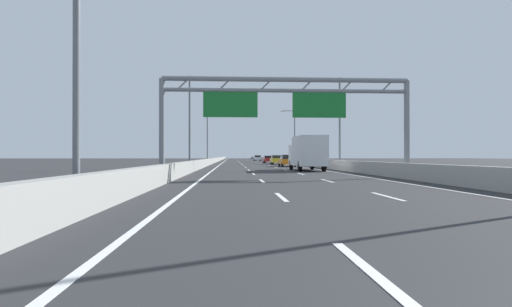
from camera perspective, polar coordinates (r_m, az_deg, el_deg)
The scene contains 51 objects.
ground_plane at distance 101.66m, azimuth -1.34°, elevation -1.09°, with size 260.00×260.00×0.00m, color #2D2D30.
lane_dash_left_0 at distance 5.53m, azimuth 14.69°, elevation -14.70°, with size 0.16×3.00×0.01m, color white.
lane_dash_left_1 at distance 14.26m, azimuth 3.40°, elevation -5.84°, with size 0.16×3.00×0.01m, color white.
lane_dash_left_2 at distance 23.20m, azimuth 0.81°, elevation -3.71°, with size 0.16×3.00×0.01m, color white.
lane_dash_left_3 at distance 32.17m, azimuth -0.34°, elevation -2.76°, with size 0.16×3.00×0.01m, color white.
lane_dash_left_4 at distance 41.15m, azimuth -0.98°, elevation -2.22°, with size 0.16×3.00×0.01m, color white.
lane_dash_left_5 at distance 50.14m, azimuth -1.40°, elevation -1.88°, with size 0.16×3.00×0.01m, color white.
lane_dash_left_6 at distance 59.13m, azimuth -1.68°, elevation -1.64°, with size 0.16×3.00×0.01m, color white.
lane_dash_left_7 at distance 68.13m, azimuth -1.89°, elevation -1.47°, with size 0.16×3.00×0.01m, color white.
lane_dash_left_8 at distance 77.13m, azimuth -2.06°, elevation -1.33°, with size 0.16×3.00×0.01m, color white.
lane_dash_left_9 at distance 86.12m, azimuth -2.18°, elevation -1.22°, with size 0.16×3.00×0.01m, color white.
lane_dash_left_10 at distance 95.12m, azimuth -2.29°, elevation -1.14°, with size 0.16×3.00×0.01m, color white.
lane_dash_left_11 at distance 104.12m, azimuth -2.37°, elevation -1.07°, with size 0.16×3.00×0.01m, color white.
lane_dash_left_12 at distance 113.12m, azimuth -2.45°, elevation -1.01°, with size 0.16×3.00×0.01m, color white.
lane_dash_left_13 at distance 122.11m, azimuth -2.51°, elevation -0.95°, with size 0.16×3.00×0.01m, color white.
lane_dash_left_14 at distance 131.11m, azimuth -2.56°, elevation -0.91°, with size 0.16×3.00×0.01m, color white.
lane_dash_left_15 at distance 140.11m, azimuth -2.61°, elevation -0.87°, with size 0.16×3.00×0.01m, color white.
lane_dash_left_16 at distance 149.11m, azimuth -2.65°, elevation -0.84°, with size 0.16×3.00×0.01m, color white.
lane_dash_left_17 at distance 158.11m, azimuth -2.68°, elevation -0.81°, with size 0.16×3.00×0.01m, color white.
lane_dash_right_1 at distance 15.10m, azimuth 17.16°, elevation -5.52°, with size 0.16×3.00×0.01m, color white.
lane_dash_right_2 at distance 23.73m, azimuth 9.53°, elevation -3.63°, with size 0.16×3.00×0.01m, color white.
lane_dash_right_3 at distance 32.55m, azimuth 6.01°, elevation -2.73°, with size 0.16×3.00×0.01m, color white.
lane_dash_right_4 at distance 41.45m, azimuth 4.00°, elevation -2.21°, with size 0.16×3.00×0.01m, color white.
lane_dash_right_5 at distance 50.39m, azimuth 2.70°, elevation -1.87°, with size 0.16×3.00×0.01m, color white.
lane_dash_right_6 at distance 59.34m, azimuth 1.80°, elevation -1.64°, with size 0.16×3.00×0.01m, color white.
lane_dash_right_7 at distance 68.31m, azimuth 1.13°, elevation -1.46°, with size 0.16×3.00×0.01m, color white.
lane_dash_right_8 at distance 77.29m, azimuth 0.61°, elevation -1.33°, with size 0.16×3.00×0.01m, color white.
lane_dash_right_9 at distance 86.27m, azimuth 0.21°, elevation -1.22°, with size 0.16×3.00×0.01m, color white.
lane_dash_right_10 at distance 95.25m, azimuth -0.12°, elevation -1.14°, with size 0.16×3.00×0.01m, color white.
lane_dash_right_11 at distance 104.24m, azimuth -0.40°, elevation -1.07°, with size 0.16×3.00×0.01m, color white.
lane_dash_right_12 at distance 113.23m, azimuth -0.62°, elevation -1.01°, with size 0.16×3.00×0.01m, color white.
lane_dash_right_13 at distance 122.22m, azimuth -0.82°, elevation -0.95°, with size 0.16×3.00×0.01m, color white.
lane_dash_right_14 at distance 131.21m, azimuth -0.99°, elevation -0.91°, with size 0.16×3.00×0.01m, color white.
lane_dash_right_15 at distance 140.20m, azimuth -1.14°, elevation -0.87°, with size 0.16×3.00×0.01m, color white.
lane_dash_right_16 at distance 149.19m, azimuth -1.27°, elevation -0.84°, with size 0.16×3.00×0.01m, color white.
lane_dash_right_17 at distance 158.19m, azimuth -1.38°, elevation -0.81°, with size 0.16×3.00×0.01m, color white.
edge_line_left at distance 89.62m, azimuth -4.43°, elevation -1.19°, with size 0.16×176.00×0.01m, color white.
edge_line_right at distance 90.03m, azimuth 2.26°, elevation -1.18°, with size 0.16×176.00×0.01m, color white.
barrier_left at distance 111.65m, azimuth -5.05°, elevation -0.77°, with size 0.45×220.00×0.95m.
barrier_right at distance 112.08m, azimuth 2.02°, elevation -0.77°, with size 0.45×220.00×0.95m.
sign_gantry at distance 27.06m, azimuth 3.74°, elevation 6.95°, with size 15.91×0.36×6.36m.
streetlamp_left_near at distance 13.18m, azimuth -21.90°, elevation 17.45°, with size 2.58×0.28×9.50m.
streetlamp_left_mid at distance 43.68m, azimuth -8.57°, elevation 4.97°, with size 2.58×0.28×9.50m.
streetlamp_right_mid at distance 44.85m, azimuth 10.86°, elevation 4.83°, with size 2.58×0.28×9.50m.
streetlamp_left_far at distance 74.95m, azimuth -6.36°, elevation 2.76°, with size 2.58×0.28×9.50m.
streetlamp_right_far at distance 75.63m, azimuth 5.03°, elevation 2.74°, with size 2.58×0.28×9.50m.
red_car at distance 81.22m, azimuth 1.67°, elevation -0.77°, with size 1.83×4.66×1.40m.
yellow_car at distance 67.99m, azimuth 2.82°, elevation -0.84°, with size 1.83×4.20×1.47m.
white_car at distance 115.64m, azimuth 0.21°, elevation -0.61°, with size 1.85×4.44×1.51m.
orange_car at distance 54.65m, azimuth 4.20°, elevation -0.94°, with size 1.82×4.52×1.51m.
box_truck at distance 39.82m, azimuth 6.89°, elevation 0.16°, with size 2.41×7.74×3.15m.
Camera 1 is at (-3.45, -1.60, 1.38)m, focal length 29.86 mm.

